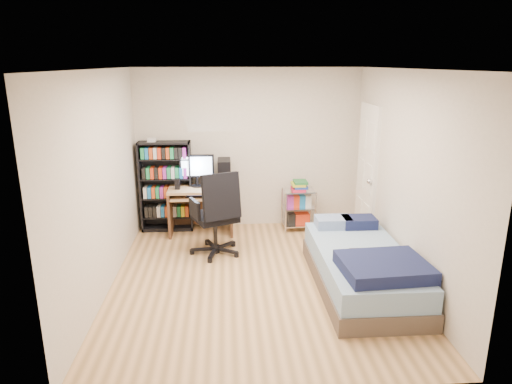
{
  "coord_description": "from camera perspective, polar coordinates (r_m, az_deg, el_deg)",
  "views": [
    {
      "loc": [
        -0.36,
        -5.08,
        2.57
      ],
      "look_at": [
        0.02,
        0.4,
        1.0
      ],
      "focal_mm": 32.0,
      "sensor_mm": 36.0,
      "label": 1
    }
  ],
  "objects": [
    {
      "name": "bed",
      "position": [
        5.55,
        13.16,
        -9.15
      ],
      "size": [
        1.03,
        2.07,
        0.59
      ],
      "color": "#50443B",
      "rests_on": "room"
    },
    {
      "name": "media_shelf",
      "position": [
        7.22,
        -11.19,
        0.81
      ],
      "size": [
        0.79,
        0.26,
        1.47
      ],
      "color": "black",
      "rests_on": "room"
    },
    {
      "name": "door",
      "position": [
        6.94,
        13.69,
        2.38
      ],
      "size": [
        0.12,
        0.8,
        2.0
      ],
      "color": "white",
      "rests_on": "room"
    },
    {
      "name": "computer_desk",
      "position": [
        7.05,
        -6.15,
        0.1
      ],
      "size": [
        0.97,
        0.56,
        1.22
      ],
      "color": "tan",
      "rests_on": "room"
    },
    {
      "name": "room",
      "position": [
        5.26,
        0.13,
        1.4
      ],
      "size": [
        3.58,
        4.08,
        2.58
      ],
      "color": "tan",
      "rests_on": "ground"
    },
    {
      "name": "wire_cart",
      "position": [
        7.17,
        5.38,
        -0.74
      ],
      "size": [
        0.51,
        0.38,
        0.8
      ],
      "rotation": [
        0.0,
        0.0,
        0.05
      ],
      "color": "silver",
      "rests_on": "room"
    },
    {
      "name": "office_chair",
      "position": [
        6.29,
        -4.94,
        -4.54
      ],
      "size": [
        0.93,
        0.93,
        1.19
      ],
      "rotation": [
        0.0,
        0.0,
        0.41
      ],
      "color": "black",
      "rests_on": "room"
    }
  ]
}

